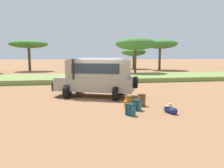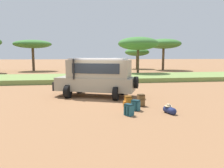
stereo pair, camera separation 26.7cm
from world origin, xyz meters
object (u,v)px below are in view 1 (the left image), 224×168
object	(u,v)px
backpack_beside_front_wheel	(142,100)
acacia_tree_right_mid	(134,52)
acacia_tree_centre_back	(135,44)
backpack_cluster_center	(130,110)
backpack_outermost	(129,102)
backpack_near_rear_wheel	(137,105)
duffel_bag_low_black_case	(170,110)
safari_vehicle	(97,76)
acacia_tree_far_right	(160,44)
acacia_tree_left_mid	(29,44)

from	to	relation	value
backpack_beside_front_wheel	acacia_tree_right_mid	xyz separation A→B (m)	(8.47, 31.81, 3.03)
backpack_beside_front_wheel	acacia_tree_centre_back	xyz separation A→B (m)	(4.43, 16.59, 3.83)
backpack_cluster_center	acacia_tree_right_mid	size ratio (longest dim) A/B	0.11
backpack_outermost	acacia_tree_centre_back	distance (m)	18.15
backpack_near_rear_wheel	backpack_beside_front_wheel	bearing A→B (deg)	59.17
acacia_tree_right_mid	backpack_near_rear_wheel	bearing A→B (deg)	-105.38
backpack_cluster_center	duffel_bag_low_black_case	size ratio (longest dim) A/B	0.65
acacia_tree_centre_back	safari_vehicle	bearing A→B (deg)	-115.42
backpack_cluster_center	backpack_beside_front_wheel	bearing A→B (deg)	58.05
backpack_near_rear_wheel	duffel_bag_low_black_case	distance (m)	1.57
backpack_outermost	acacia_tree_far_right	bearing A→B (deg)	64.94
duffel_bag_low_black_case	acacia_tree_left_mid	size ratio (longest dim) A/B	0.12
acacia_tree_far_right	acacia_tree_centre_back	bearing A→B (deg)	-125.59
backpack_beside_front_wheel	backpack_near_rear_wheel	world-z (taller)	backpack_beside_front_wheel
backpack_cluster_center	acacia_tree_centre_back	bearing A→B (deg)	73.32
safari_vehicle	duffel_bag_low_black_case	xyz separation A→B (m)	(2.84, -4.71, -1.13)
backpack_near_rear_wheel	duffel_bag_low_black_case	bearing A→B (deg)	-29.45
backpack_cluster_center	duffel_bag_low_black_case	distance (m)	1.89
acacia_tree_left_mid	backpack_outermost	bearing A→B (deg)	-71.02
backpack_near_rear_wheel	duffel_bag_low_black_case	world-z (taller)	backpack_near_rear_wheel
backpack_near_rear_wheel	acacia_tree_right_mid	distance (m)	34.02
backpack_near_rear_wheel	acacia_tree_centre_back	distance (m)	18.55
acacia_tree_far_right	acacia_tree_left_mid	bearing A→B (deg)	176.65
backpack_beside_front_wheel	acacia_tree_far_right	distance (m)	30.44
acacia_tree_left_mid	acacia_tree_centre_back	world-z (taller)	acacia_tree_left_mid
backpack_near_rear_wheel	acacia_tree_far_right	xyz separation A→B (m)	(12.76, 28.38, 4.49)
backpack_cluster_center	backpack_outermost	distance (m)	1.33
backpack_near_rear_wheel	acacia_tree_left_mid	bearing A→B (deg)	109.16
backpack_beside_front_wheel	acacia_tree_centre_back	world-z (taller)	acacia_tree_centre_back
acacia_tree_left_mid	acacia_tree_far_right	size ratio (longest dim) A/B	0.97
backpack_outermost	acacia_tree_far_right	xyz separation A→B (m)	(13.04, 27.88, 4.44)
backpack_cluster_center	acacia_tree_centre_back	distance (m)	19.45
safari_vehicle	backpack_beside_front_wheel	xyz separation A→B (m)	(1.99, -3.08, -1.00)
acacia_tree_centre_back	acacia_tree_far_right	bearing A→B (deg)	54.41
acacia_tree_right_mid	backpack_cluster_center	bearing A→B (deg)	-105.86
acacia_tree_right_mid	acacia_tree_far_right	bearing A→B (deg)	-48.65
safari_vehicle	backpack_near_rear_wheel	distance (m)	4.34
acacia_tree_far_right	backpack_near_rear_wheel	bearing A→B (deg)	-114.22
backpack_beside_front_wheel	backpack_cluster_center	world-z (taller)	backpack_beside_front_wheel
safari_vehicle	backpack_outermost	distance (m)	3.78
safari_vehicle	backpack_outermost	bearing A→B (deg)	-70.82
safari_vehicle	duffel_bag_low_black_case	world-z (taller)	safari_vehicle
backpack_cluster_center	acacia_tree_far_right	xyz separation A→B (m)	(13.29, 29.19, 4.49)
backpack_cluster_center	acacia_tree_far_right	size ratio (longest dim) A/B	0.08
backpack_outermost	acacia_tree_right_mid	world-z (taller)	acacia_tree_right_mid
backpack_outermost	acacia_tree_left_mid	bearing A→B (deg)	108.98
duffel_bag_low_black_case	acacia_tree_centre_back	xyz separation A→B (m)	(3.58, 18.22, 3.97)
safari_vehicle	backpack_cluster_center	xyz separation A→B (m)	(0.95, -4.75, -1.05)
backpack_outermost	acacia_tree_far_right	distance (m)	31.10
acacia_tree_left_mid	acacia_tree_centre_back	bearing A→B (deg)	-38.79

